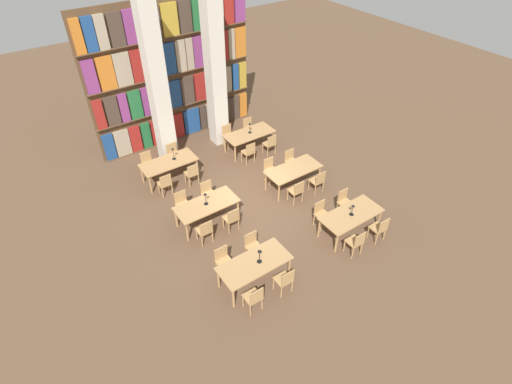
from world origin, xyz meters
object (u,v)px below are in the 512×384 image
chair_7 (344,201)px  chair_21 (228,135)px  desk_lamp_3 (173,152)px  chair_14 (318,181)px  desk_lamp_4 (250,126)px  chair_17 (148,163)px  reading_table_4 (169,164)px  chair_20 (249,152)px  reading_table_2 (207,206)px  chair_1 (224,260)px  chair_10 (232,218)px  reading_table_3 (293,171)px  chair_19 (174,154)px  chair_3 (253,245)px  chair_16 (165,183)px  chair_5 (321,213)px  chair_13 (270,169)px  chair_2 (285,280)px  chair_8 (205,230)px  chair_6 (379,228)px  chair_0 (254,298)px  chair_12 (297,191)px  pillar_left (157,86)px  chair_4 (356,242)px  chair_18 (192,173)px  desk_lamp_0 (259,254)px  reading_table_1 (351,216)px  chair_23 (249,128)px  desk_lamp_1 (353,208)px  chair_11 (208,193)px  chair_9 (183,203)px  chair_22 (270,144)px  reading_table_0 (254,265)px  reading_table_5 (249,135)px

chair_7 → chair_21: size_ratio=1.00×
desk_lamp_3 → chair_14: bearing=-44.9°
desk_lamp_4 → chair_17: bearing=169.5°
reading_table_4 → chair_20: size_ratio=2.22×
reading_table_2 → chair_17: size_ratio=2.22×
chair_1 → chair_10: bearing=-129.5°
chair_21 → reading_table_3: bearing=97.4°
chair_10 → chair_19: (0.06, 4.25, 0.00)m
chair_3 → desk_lamp_3: bearing=-88.7°
chair_16 → chair_5: bearing=-50.9°
chair_10 → chair_13: bearing=29.2°
chair_2 → chair_21: (2.58, 7.04, 0.00)m
chair_8 → chair_21: 5.45m
chair_13 → chair_14: (0.94, -1.49, 0.00)m
chair_2 → chair_6: bearing=-1.4°
reading_table_4 → chair_21: chair_21 is taller
chair_0 → chair_12: bearing=37.1°
chair_2 → desk_lamp_3: bearing=91.0°
chair_5 → desk_lamp_4: (0.60, 4.92, 0.57)m
chair_1 → chair_6: 4.77m
pillar_left → desk_lamp_3: bearing=-102.4°
chair_4 → chair_18: size_ratio=1.00×
desk_lamp_0 → chair_4: 3.02m
chair_1 → chair_4: (3.51, -1.57, 0.00)m
reading_table_2 → reading_table_4: 2.77m
desk_lamp_0 → chair_18: size_ratio=0.52×
chair_21 → reading_table_4: bearing=14.0°
reading_table_2 → reading_table_1: bearing=-40.4°
chair_13 → chair_23: (0.97, 2.84, 0.00)m
reading_table_1 → chair_0: bearing=-170.7°
pillar_left → reading_table_4: pillar_left is taller
chair_6 → chair_17: bearing=121.6°
chair_1 → desk_lamp_1: 4.12m
pillar_left → chair_23: (3.42, -0.53, -2.52)m
chair_4 → reading_table_4: chair_4 is taller
pillar_left → reading_table_4: bearing=-112.0°
chair_11 → chair_18: size_ratio=1.00×
chair_6 → chair_9: 6.18m
chair_5 → chair_19: bearing=-67.3°
chair_6 → chair_16: bearing=127.8°
chair_21 → chair_22: 1.79m
desk_lamp_1 → chair_10: desk_lamp_1 is taller
chair_18 → desk_lamp_4: size_ratio=2.01×
reading_table_1 → reading_table_2: same height
chair_5 → reading_table_3: (0.52, 2.06, 0.19)m
chair_11 → reading_table_0: bearing=81.0°
chair_22 → reading_table_5: bearing=122.7°
chair_14 → desk_lamp_3: desk_lamp_3 is taller
chair_6 → desk_lamp_3: 7.42m
chair_7 → chair_11: 4.48m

